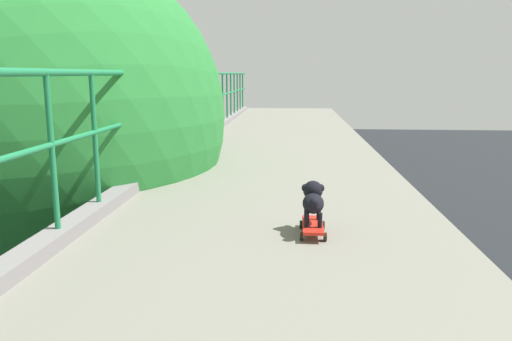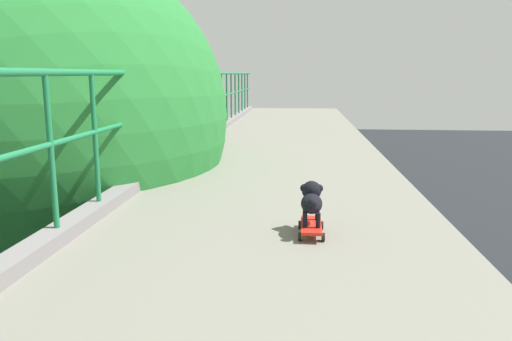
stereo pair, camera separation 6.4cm
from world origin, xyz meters
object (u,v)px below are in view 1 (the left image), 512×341
at_px(car_white_seventh, 151,214).
at_px(city_bus, 141,151).
at_px(car_blue_sixth, 51,232).
at_px(small_dog, 313,199).
at_px(toy_skateboard, 313,226).
at_px(car_green_fifth, 105,266).

relative_size(car_white_seventh, city_bus, 0.42).
height_order(car_blue_sixth, car_white_seventh, car_blue_sixth).
height_order(car_white_seventh, small_dog, small_dog).
distance_m(car_white_seventh, toy_skateboard, 19.20).
xyz_separation_m(car_green_fifth, car_blue_sixth, (-3.46, 3.21, 0.02)).
relative_size(car_blue_sixth, small_dog, 9.93).
distance_m(car_green_fifth, small_dog, 13.74).
height_order(toy_skateboard, small_dog, small_dog).
bearing_deg(small_dog, car_blue_sixth, 124.39).
xyz_separation_m(car_blue_sixth, toy_skateboard, (9.75, -14.30, 5.00)).
height_order(car_green_fifth, city_bus, city_bus).
distance_m(car_green_fifth, car_white_seventh, 6.24).
bearing_deg(car_blue_sixth, toy_skateboard, -55.70).
distance_m(car_blue_sixth, car_white_seventh, 4.39).
bearing_deg(car_blue_sixth, car_white_seventh, 43.44).
bearing_deg(car_white_seventh, city_bus, 109.51).
distance_m(car_green_fifth, toy_skateboard, 13.70).
bearing_deg(car_green_fifth, small_dog, -60.30).
bearing_deg(car_white_seventh, toy_skateboard, -69.25).
height_order(car_blue_sixth, small_dog, small_dog).
bearing_deg(toy_skateboard, small_dog, 89.82).
xyz_separation_m(car_blue_sixth, small_dog, (9.75, -14.25, 5.20)).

